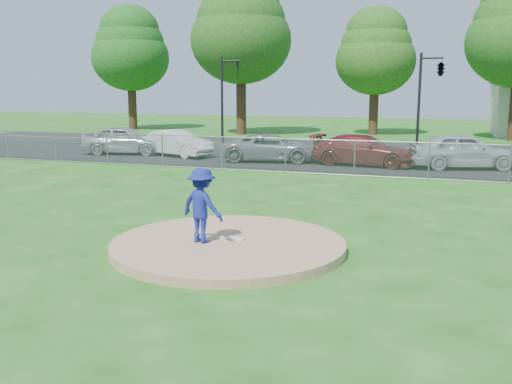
% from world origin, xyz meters
% --- Properties ---
extents(ground, '(120.00, 120.00, 0.00)m').
position_xyz_m(ground, '(0.00, 10.00, 0.00)').
color(ground, '#195612').
rests_on(ground, ground).
extents(pitchers_mound, '(5.40, 5.40, 0.20)m').
position_xyz_m(pitchers_mound, '(0.00, 0.00, 0.10)').
color(pitchers_mound, tan).
rests_on(pitchers_mound, ground).
extents(pitching_rubber, '(0.60, 0.15, 0.04)m').
position_xyz_m(pitching_rubber, '(0.00, 0.20, 0.22)').
color(pitching_rubber, white).
rests_on(pitching_rubber, pitchers_mound).
extents(chain_link_fence, '(40.00, 0.06, 1.50)m').
position_xyz_m(chain_link_fence, '(0.00, 12.00, 0.75)').
color(chain_link_fence, gray).
rests_on(chain_link_fence, ground).
extents(parking_lot, '(50.00, 8.00, 0.01)m').
position_xyz_m(parking_lot, '(0.00, 16.50, 0.01)').
color(parking_lot, black).
rests_on(parking_lot, ground).
extents(street, '(60.00, 7.00, 0.01)m').
position_xyz_m(street, '(0.00, 24.00, 0.00)').
color(street, black).
rests_on(street, ground).
extents(tree_far_left, '(6.72, 6.72, 10.74)m').
position_xyz_m(tree_far_left, '(-22.00, 33.00, 7.06)').
color(tree_far_left, '#382114').
rests_on(tree_far_left, ground).
extents(tree_left, '(7.84, 7.84, 12.53)m').
position_xyz_m(tree_left, '(-11.00, 31.00, 8.24)').
color(tree_left, '#382014').
rests_on(tree_left, ground).
extents(tree_center, '(6.16, 6.16, 9.84)m').
position_xyz_m(tree_center, '(-1.00, 34.00, 6.47)').
color(tree_center, '#382114').
rests_on(tree_center, ground).
extents(traffic_signal_left, '(1.28, 0.20, 5.60)m').
position_xyz_m(traffic_signal_left, '(-8.76, 22.00, 3.36)').
color(traffic_signal_left, black).
rests_on(traffic_signal_left, ground).
extents(traffic_signal_center, '(1.42, 2.48, 5.60)m').
position_xyz_m(traffic_signal_center, '(3.97, 22.00, 4.61)').
color(traffic_signal_center, black).
rests_on(traffic_signal_center, ground).
extents(pitcher, '(1.25, 0.94, 1.71)m').
position_xyz_m(pitcher, '(-0.53, -0.26, 1.06)').
color(pitcher, navy).
rests_on(pitcher, pitchers_mound).
extents(traffic_cone, '(0.33, 0.33, 0.64)m').
position_xyz_m(traffic_cone, '(-5.51, 15.00, 0.33)').
color(traffic_cone, '#FF4C0D').
rests_on(traffic_cone, parking_lot).
extents(parked_car_silver, '(4.91, 2.79, 1.57)m').
position_xyz_m(parked_car_silver, '(-12.46, 15.94, 0.80)').
color(parked_car_silver, '#A9A9AE').
rests_on(parked_car_silver, parking_lot).
extents(parked_car_white, '(4.52, 2.77, 1.41)m').
position_xyz_m(parked_car_white, '(-9.21, 15.99, 0.71)').
color(parked_car_white, silver).
rests_on(parked_car_white, parking_lot).
extents(parked_car_gray, '(5.23, 3.11, 1.36)m').
position_xyz_m(parked_car_gray, '(-3.73, 15.56, 0.69)').
color(parked_car_gray, gray).
rests_on(parked_car_gray, parking_lot).
extents(parked_car_darkred, '(5.19, 2.59, 1.45)m').
position_xyz_m(parked_car_darkred, '(0.88, 15.51, 0.73)').
color(parked_car_darkred, maroon).
rests_on(parked_car_darkred, parking_lot).
extents(parked_car_pearl, '(5.15, 3.21, 1.64)m').
position_xyz_m(parked_car_pearl, '(5.35, 15.80, 0.83)').
color(parked_car_pearl, '#B9BCBE').
rests_on(parked_car_pearl, parking_lot).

